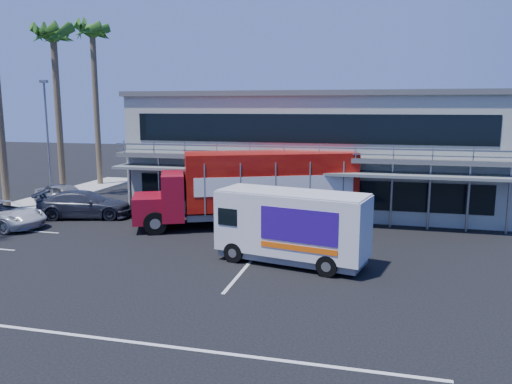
# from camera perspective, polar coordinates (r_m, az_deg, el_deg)

# --- Properties ---
(ground) EXTENTS (120.00, 120.00, 0.00)m
(ground) POSITION_cam_1_polar(r_m,az_deg,el_deg) (20.07, -7.56, -8.98)
(ground) COLOR black
(ground) RESTS_ON ground
(building) EXTENTS (22.40, 12.00, 7.30)m
(building) POSITION_cam_1_polar(r_m,az_deg,el_deg) (32.96, 6.84, 4.89)
(building) COLOR #9A9F91
(building) RESTS_ON ground
(palm_e) EXTENTS (2.80, 2.80, 12.25)m
(palm_e) POSITION_cam_1_polar(r_m,az_deg,el_deg) (37.83, -22.12, 15.38)
(palm_e) COLOR brown
(palm_e) RESTS_ON ground
(palm_f) EXTENTS (2.80, 2.80, 13.25)m
(palm_f) POSITION_cam_1_polar(r_m,az_deg,el_deg) (42.71, -18.16, 16.10)
(palm_f) COLOR brown
(palm_f) RESTS_ON ground
(light_pole_far) EXTENTS (0.50, 0.25, 8.09)m
(light_pole_far) POSITION_cam_1_polar(r_m,az_deg,el_deg) (35.74, -22.72, 5.95)
(light_pole_far) COLOR gray
(light_pole_far) RESTS_ON ground
(red_truck) EXTENTS (11.94, 7.19, 3.99)m
(red_truck) POSITION_cam_1_polar(r_m,az_deg,el_deg) (26.96, -0.06, 0.75)
(red_truck) COLOR maroon
(red_truck) RESTS_ON ground
(white_van) EXTENTS (6.48, 3.39, 3.01)m
(white_van) POSITION_cam_1_polar(r_m,az_deg,el_deg) (20.52, 4.10, -3.87)
(white_van) COLOR silver
(white_van) RESTS_ON ground
(parked_car_c) EXTENTS (5.39, 3.11, 1.41)m
(parked_car_c) POSITION_cam_1_polar(r_m,az_deg,el_deg) (30.04, -27.10, -2.28)
(parked_car_c) COLOR silver
(parked_car_c) RESTS_ON ground
(parked_car_d) EXTENTS (5.76, 3.50, 1.56)m
(parked_car_d) POSITION_cam_1_polar(r_m,az_deg,el_deg) (30.73, -18.98, -1.34)
(parked_car_d) COLOR #2B2D39
(parked_car_d) RESTS_ON ground
(parked_car_e) EXTENTS (4.75, 2.92, 1.51)m
(parked_car_e) POSITION_cam_1_polar(r_m,az_deg,el_deg) (34.38, -20.99, -0.36)
(parked_car_e) COLOR slate
(parked_car_e) RESTS_ON ground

